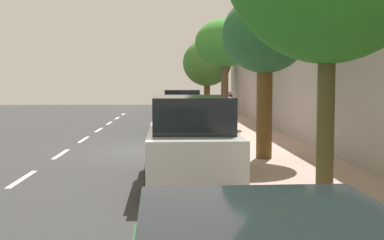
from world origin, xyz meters
name	(u,v)px	position (x,y,z in m)	size (l,w,h in m)	color
ground	(151,150)	(0.00, 0.00, 0.00)	(73.38, 73.38, 0.00)	#323232
sidewalk	(265,148)	(3.93, 0.00, 0.07)	(3.09, 45.86, 0.14)	tan
curb_edge	(218,148)	(2.30, 0.00, 0.07)	(0.16, 45.86, 0.14)	gray
lane_stripe_centre	(61,154)	(-2.86, -0.83, 0.00)	(0.14, 44.20, 0.01)	white
lane_stripe_bike_edge	(175,150)	(0.83, 0.00, 0.00)	(0.12, 45.86, 0.01)	white
building_facade	(318,80)	(5.72, 0.00, 2.38)	(0.50, 45.86, 4.76)	#A09A92
parked_suv_white_second	(191,139)	(1.15, -5.72, 1.03)	(2.02, 4.73, 1.99)	white
parked_pickup_dark_blue_mid	(182,112)	(1.24, 7.39, 0.90)	(2.14, 5.36, 1.95)	navy
parked_sedan_red_far	(179,105)	(1.26, 17.57, 0.75)	(1.96, 4.46, 1.52)	maroon
bicycle_at_curb	(207,143)	(1.84, -1.29, 0.38)	(1.21, 1.33, 0.77)	black
cyclist_with_backpack	(215,125)	(2.05, -1.72, 0.99)	(0.55, 0.54, 1.64)	#C6B284
street_tree_mid_block	(265,37)	(3.35, -2.89, 3.58)	(2.41, 2.41, 4.62)	brown
street_tree_far_end	(225,44)	(3.35, 7.76, 4.23)	(2.95, 2.95, 5.32)	brown
street_tree_corner	(207,63)	(3.35, 20.18, 3.78)	(3.57, 3.57, 5.39)	brown
pedestrian_on_phone	(230,102)	(4.47, 15.12, 1.07)	(0.38, 0.56, 1.65)	black
fire_hydrant	(226,130)	(2.73, 1.31, 0.57)	(0.22, 0.22, 0.84)	red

